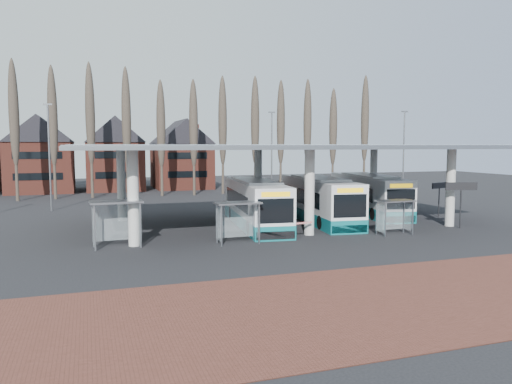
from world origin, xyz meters
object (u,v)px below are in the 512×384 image
object	(u,v)px
bus_1	(255,204)
bus_2	(318,200)
bus_3	(368,195)
shelter_0	(116,213)
shelter_1	(237,213)
shelter_2	(394,209)

from	to	relation	value
bus_1	bus_2	bearing A→B (deg)	13.70
bus_1	bus_3	bearing A→B (deg)	22.30
bus_1	shelter_0	xyz separation A→B (m)	(-10.74, -5.08, 0.39)
bus_3	shelter_1	size ratio (longest dim) A/B	4.59
shelter_0	shelter_1	distance (m)	7.52
shelter_2	bus_2	bearing A→B (deg)	105.56
bus_1	shelter_0	world-z (taller)	bus_1
bus_2	shelter_1	size ratio (longest dim) A/B	4.66
bus_2	shelter_2	distance (m)	7.87
bus_2	bus_1	bearing A→B (deg)	-166.61
bus_3	shelter_1	bearing A→B (deg)	-139.59
bus_2	shelter_2	size ratio (longest dim) A/B	5.07
bus_1	shelter_1	distance (m)	7.14
bus_2	shelter_1	world-z (taller)	bus_2
bus_3	bus_1	bearing A→B (deg)	-156.04
bus_3	shelter_2	distance (m)	11.06
shelter_1	bus_3	bearing A→B (deg)	31.98
bus_1	shelter_2	bearing A→B (deg)	-33.74
bus_1	bus_2	distance (m)	5.85
bus_3	shelter_1	distance (m)	18.31
bus_3	shelter_0	xyz separation A→B (m)	(-22.94, -8.49, 0.40)
shelter_1	shelter_2	distance (m)	11.36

